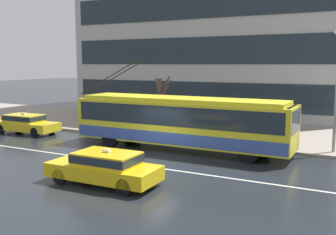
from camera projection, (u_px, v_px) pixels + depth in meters
name	position (u px, v px, depth m)	size (l,w,h in m)	color
ground_plane	(149.00, 159.00, 19.09)	(160.00, 160.00, 0.00)	#20252B
sidewalk_slab	(217.00, 130.00, 27.26)	(80.00, 10.00, 0.14)	gray
lane_centre_line	(136.00, 165.00, 18.03)	(72.00, 0.14, 0.01)	silver
trolleybus	(181.00, 121.00, 21.09)	(12.63, 2.59, 4.92)	yellow
taxi_oncoming_near	(105.00, 166.00, 15.14)	(4.54, 1.91, 1.39)	yellow
taxi_queued_behind_bus	(25.00, 123.00, 26.14)	(4.61, 1.91, 1.39)	yellow
pedestrian_at_shelter	(250.00, 118.00, 21.30)	(1.23, 1.23, 1.99)	#2A241D
pedestrian_approaching_curb	(283.00, 128.00, 22.08)	(0.44, 0.44, 1.56)	navy
street_tree_bare	(160.00, 100.00, 27.07)	(1.86, 1.41, 3.62)	#4F3A38
office_tower_corner_left	(221.00, 14.00, 38.52)	(24.90, 15.13, 18.97)	#ABAEB1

